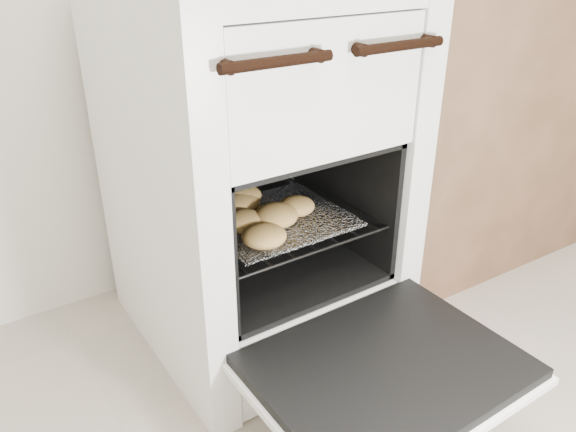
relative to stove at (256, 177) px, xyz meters
The scene contains 6 objects.
stove is the anchor object (origin of this frame).
oven_door 0.53m from the stove, 90.00° to the right, with size 0.51×0.40×0.04m.
oven_rack 0.10m from the stove, 90.00° to the right, with size 0.41×0.40×0.01m.
foil_sheet 0.11m from the stove, 90.00° to the right, with size 0.32×0.28×0.01m, color silver.
baked_rolls 0.10m from the stove, 122.69° to the right, with size 0.27×0.33×0.05m.
counter 0.74m from the stove, ahead, with size 0.85×0.56×0.85m, color brown.
Camera 1 is at (-0.52, 0.12, 0.93)m, focal length 35.00 mm.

